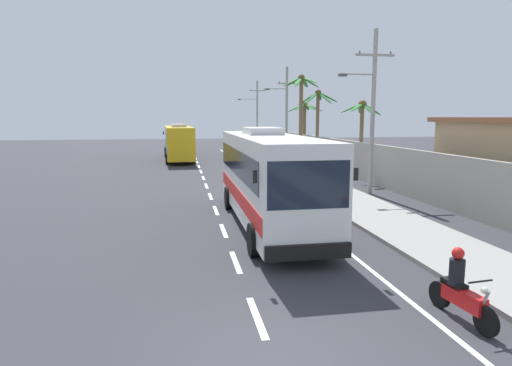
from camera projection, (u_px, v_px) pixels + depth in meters
ground_plane at (275, 363)px, 7.56m from camera, size 160.00×160.00×0.00m
sidewalk_kerb at (380, 216)px, 18.44m from camera, size 3.20×90.00×0.14m
lane_markings at (255, 200)px, 22.36m from camera, size 3.82×71.04×0.01m
boundary_wall at (414, 174)px, 22.80m from camera, size 0.24×60.00×2.58m
coach_bus_foreground at (268, 175)px, 17.06m from camera, size 3.00×11.02×3.84m
coach_bus_far_lane at (178, 141)px, 42.87m from camera, size 3.26×11.99×3.61m
motorcycle_beside_bus at (460, 291)px, 9.12m from camera, size 0.56×1.96×1.54m
pedestrian_midwalk at (316, 165)px, 29.88m from camera, size 0.36×0.36×1.64m
utility_pole_mid at (372, 108)px, 23.55m from camera, size 3.13×0.24×8.93m
utility_pole_far at (286, 112)px, 40.97m from camera, size 3.02×0.24×8.93m
utility_pole_distant at (257, 113)px, 58.50m from camera, size 3.78×0.24×9.11m
palm_nearest at (305, 120)px, 42.86m from camera, size 3.60×3.51×5.79m
palm_second at (362, 122)px, 29.36m from camera, size 2.76×2.87×5.41m
palm_third at (318, 112)px, 38.14m from camera, size 3.61×3.74×6.67m
palm_fourth at (301, 104)px, 34.45m from camera, size 3.05×2.88×7.62m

